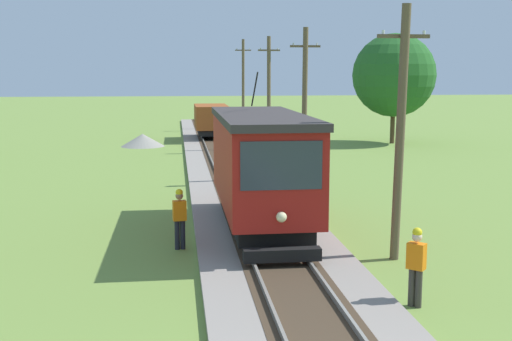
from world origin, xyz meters
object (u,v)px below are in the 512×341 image
at_px(freight_car, 211,119).
at_px(utility_pole_far, 269,93).
at_px(gravel_pile, 143,140).
at_px(utility_pole_near_tram, 400,132).
at_px(utility_pole_distant, 243,84).
at_px(utility_pole_mid, 305,104).
at_px(red_tram, 261,165).
at_px(track_worker, 416,263).
at_px(second_worker, 180,216).
at_px(tree_left_near, 394,75).

relative_size(freight_car, utility_pole_far, 0.71).
bearing_deg(gravel_pile, utility_pole_near_tram, -73.88).
bearing_deg(gravel_pile, utility_pole_distant, 55.00).
bearing_deg(utility_pole_near_tram, utility_pole_mid, 90.00).
distance_m(freight_car, utility_pole_mid, 19.53).
relative_size(red_tram, track_worker, 4.79).
xyz_separation_m(utility_pole_distant, gravel_pile, (-8.22, -11.74, -3.61)).
height_order(freight_car, utility_pole_far, utility_pole_far).
bearing_deg(gravel_pile, utility_pole_mid, -62.14).
xyz_separation_m(freight_car, utility_pole_near_tram, (3.28, -32.03, 1.96)).
relative_size(utility_pole_far, gravel_pile, 2.45).
relative_size(utility_pole_far, track_worker, 4.11).
distance_m(utility_pole_near_tram, utility_pole_mid, 12.89).
distance_m(utility_pole_distant, gravel_pile, 14.78).
xyz_separation_m(gravel_pile, second_worker, (2.37, -26.55, 0.55)).
bearing_deg(utility_pole_mid, track_worker, -92.69).
bearing_deg(freight_car, utility_pole_near_tram, -84.16).
bearing_deg(second_worker, tree_left_near, -38.56).
relative_size(freight_car, track_worker, 2.91).
bearing_deg(utility_pole_mid, utility_pole_near_tram, -90.00).
relative_size(freight_car, gravel_pile, 1.74).
height_order(utility_pole_near_tram, second_worker, utility_pole_near_tram).
distance_m(red_tram, utility_pole_mid, 10.10).
bearing_deg(utility_pole_distant, utility_pole_near_tram, -90.00).
bearing_deg(red_tram, tree_left_near, 62.65).
bearing_deg(tree_left_near, red_tram, -117.35).
distance_m(freight_car, second_worker, 30.25).
bearing_deg(utility_pole_near_tram, tree_left_near, 71.32).
height_order(second_worker, tree_left_near, tree_left_near).
distance_m(red_tram, utility_pole_far, 21.28).
distance_m(track_worker, tree_left_near, 33.49).
xyz_separation_m(red_tram, utility_pole_mid, (3.28, 9.44, 1.46)).
xyz_separation_m(utility_pole_near_tram, second_worker, (-5.85, 1.89, -2.54)).
height_order(freight_car, utility_pole_near_tram, utility_pole_near_tram).
relative_size(utility_pole_far, tree_left_near, 0.94).
xyz_separation_m(freight_car, second_worker, (-2.57, -30.14, -0.57)).
bearing_deg(tree_left_near, utility_pole_distant, 128.57).
bearing_deg(track_worker, utility_pole_near_tram, -149.55).
xyz_separation_m(utility_pole_near_tram, tree_left_near, (9.54, 28.22, 1.34)).
relative_size(utility_pole_near_tram, utility_pole_distant, 0.87).
xyz_separation_m(utility_pole_far, utility_pole_distant, (0.00, 15.77, 0.29)).
xyz_separation_m(utility_pole_mid, track_worker, (-0.77, -16.30, -2.67)).
bearing_deg(freight_car, utility_pole_far, -66.71).
bearing_deg(gravel_pile, freight_car, 35.98).
height_order(freight_car, gravel_pile, freight_car).
bearing_deg(gravel_pile, track_worker, -76.83).
xyz_separation_m(utility_pole_far, gravel_pile, (-8.22, 4.03, -3.33)).
bearing_deg(freight_car, utility_pole_distant, 68.09).
xyz_separation_m(red_tram, utility_pole_near_tram, (3.28, -3.45, 1.33)).
relative_size(track_worker, tree_left_near, 0.23).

